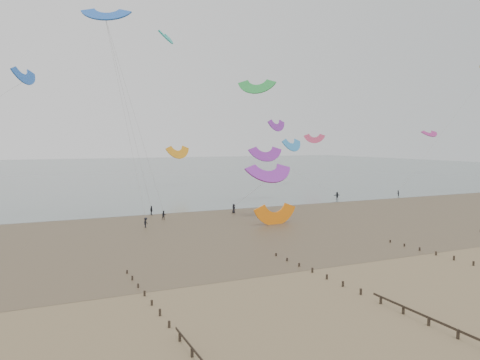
# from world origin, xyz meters

# --- Properties ---
(ground) EXTENTS (500.00, 500.00, 0.00)m
(ground) POSITION_xyz_m (0.00, 0.00, 0.00)
(ground) COLOR brown
(ground) RESTS_ON ground
(sea_and_shore) EXTENTS (500.00, 665.00, 0.03)m
(sea_and_shore) POSITION_xyz_m (-4.08, 34.40, 0.01)
(sea_and_shore) COLOR #475654
(sea_and_shore) RESTS_ON ground
(kitesurfers) EXTENTS (136.27, 20.26, 1.86)m
(kitesurfers) POSITION_xyz_m (10.97, 48.18, 0.86)
(kitesurfers) COLOR black
(kitesurfers) RESTS_ON ground
(grounded_kite) EXTENTS (7.28, 5.93, 3.75)m
(grounded_kite) POSITION_xyz_m (14.56, 31.11, 0.00)
(grounded_kite) COLOR orange
(grounded_kite) RESTS_ON ground
(kites_airborne) EXTENTS (261.20, 125.31, 41.10)m
(kites_airborne) POSITION_xyz_m (-4.44, 86.44, 19.77)
(kites_airborne) COLOR orange
(kites_airborne) RESTS_ON ground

